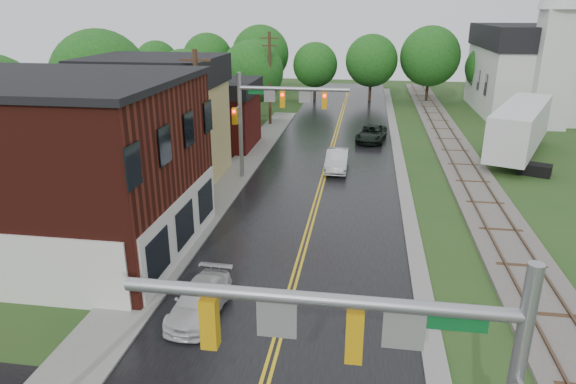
% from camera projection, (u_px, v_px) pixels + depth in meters
% --- Properties ---
extents(main_road, '(10.00, 90.00, 0.02)m').
position_uv_depth(main_road, '(326.00, 169.00, 37.63)').
color(main_road, black).
rests_on(main_road, ground).
extents(curb_right, '(0.80, 70.00, 0.12)m').
position_uv_depth(curb_right, '(398.00, 154.00, 41.51)').
color(curb_right, gray).
rests_on(curb_right, ground).
extents(sidewalk_left, '(2.40, 50.00, 0.12)m').
position_uv_depth(sidewalk_left, '(226.00, 186.00, 33.87)').
color(sidewalk_left, gray).
rests_on(sidewalk_left, ground).
extents(brick_building, '(14.30, 10.30, 8.30)m').
position_uv_depth(brick_building, '(36.00, 165.00, 24.07)').
color(brick_building, '#47160F').
rests_on(brick_building, ground).
extents(yellow_house, '(8.00, 7.00, 6.40)m').
position_uv_depth(yellow_house, '(159.00, 133.00, 34.41)').
color(yellow_house, tan).
rests_on(yellow_house, ground).
extents(darkred_building, '(7.00, 6.00, 4.40)m').
position_uv_depth(darkred_building, '(213.00, 121.00, 42.97)').
color(darkred_building, '#3F0F0C').
rests_on(darkred_building, ground).
extents(church, '(10.40, 18.40, 20.00)m').
position_uv_depth(church, '(532.00, 60.00, 54.86)').
color(church, silver).
rests_on(church, ground).
extents(railroad, '(3.20, 80.00, 0.30)m').
position_uv_depth(railroad, '(457.00, 155.00, 40.81)').
color(railroad, '#59544C').
rests_on(railroad, ground).
extents(traffic_signal_near, '(7.34, 0.30, 7.20)m').
position_uv_depth(traffic_signal_near, '(395.00, 364.00, 9.42)').
color(traffic_signal_near, gray).
rests_on(traffic_signal_near, ground).
extents(traffic_signal_far, '(7.34, 0.43, 7.20)m').
position_uv_depth(traffic_signal_far, '(271.00, 107.00, 33.66)').
color(traffic_signal_far, gray).
rests_on(traffic_signal_far, ground).
extents(utility_pole_b, '(1.80, 0.28, 9.00)m').
position_uv_depth(utility_pole_b, '(199.00, 126.00, 29.57)').
color(utility_pole_b, '#382616').
rests_on(utility_pole_b, ground).
extents(utility_pole_c, '(1.80, 0.28, 9.00)m').
position_uv_depth(utility_pole_c, '(270.00, 77.00, 50.03)').
color(utility_pole_c, '#382616').
rests_on(utility_pole_c, ground).
extents(tree_left_b, '(7.60, 7.60, 9.69)m').
position_uv_depth(tree_left_b, '(102.00, 81.00, 40.02)').
color(tree_left_b, black).
rests_on(tree_left_b, ground).
extents(tree_left_c, '(6.00, 6.00, 7.65)m').
position_uv_depth(tree_left_c, '(187.00, 84.00, 47.30)').
color(tree_left_c, black).
rests_on(tree_left_c, ground).
extents(tree_left_e, '(6.40, 6.40, 8.16)m').
position_uv_depth(tree_left_e, '(253.00, 74.00, 52.06)').
color(tree_left_e, black).
rests_on(tree_left_e, ground).
extents(suv_dark, '(2.93, 5.21, 1.37)m').
position_uv_depth(suv_dark, '(371.00, 134.00, 45.13)').
color(suv_dark, black).
rests_on(suv_dark, ground).
extents(sedan_silver, '(1.58, 4.44, 1.46)m').
position_uv_depth(sedan_silver, '(337.00, 161.00, 37.02)').
color(sedan_silver, '#BCBDC1').
rests_on(sedan_silver, ground).
extents(pickup_white, '(1.86, 4.16, 1.19)m').
position_uv_depth(pickup_white, '(200.00, 301.00, 19.58)').
color(pickup_white, silver).
rests_on(pickup_white, ground).
extents(semi_trailer, '(7.67, 13.23, 4.08)m').
position_uv_depth(semi_trailer, '(521.00, 127.00, 39.94)').
color(semi_trailer, black).
rests_on(semi_trailer, ground).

